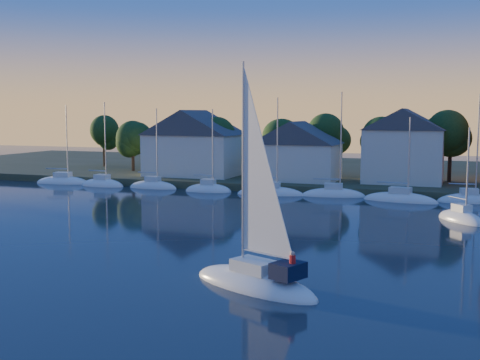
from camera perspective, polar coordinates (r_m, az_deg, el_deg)
The scene contains 10 objects.
ground at distance 29.42m, azimuth -12.67°, elevation -14.10°, with size 260.00×260.00×0.00m, color black.
shoreline_land at distance 99.73m, azimuth 11.41°, elevation 0.38°, with size 160.00×50.00×2.00m, color #343B22.
wooden_dock at distance 77.24m, azimuth 8.76°, elevation -1.29°, with size 120.00×3.00×1.00m, color brown.
clubhouse_west at distance 89.26m, azimuth -4.37°, elevation 3.62°, with size 13.65×9.45×9.64m.
clubhouse_centre at distance 82.95m, azimuth 5.45°, elevation 2.84°, with size 11.55×8.40×8.08m.
clubhouse_east at distance 82.46m, azimuth 15.28°, elevation 3.23°, with size 10.50×8.40×9.80m.
tree_line at distance 87.09m, azimuth 11.59°, elevation 4.25°, with size 93.40×5.40×8.90m.
moored_fleet at distance 76.35m, azimuth 2.42°, elevation -1.24°, with size 71.50×2.40×12.05m.
hero_sailboat at distance 35.66m, azimuth 1.53°, elevation -9.27°, with size 9.58×6.40×14.27m.
drifting_sailboat_right at distance 60.69m, azimuth 20.23°, elevation -3.61°, with size 5.47×5.98×10.00m.
Camera 1 is at (15.18, -23.04, 10.22)m, focal length 45.00 mm.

